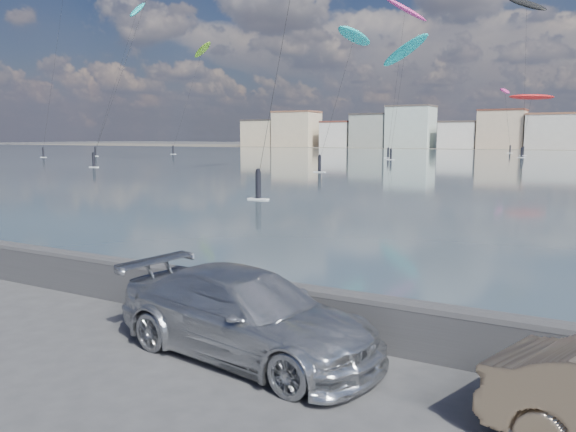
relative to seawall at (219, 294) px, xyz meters
The scene contains 12 objects.
ground 2.76m from the seawall, 90.00° to the right, with size 700.00×700.00×0.00m, color #333335.
bay_water 88.80m from the seawall, 90.00° to the left, with size 500.00×177.00×0.00m, color #354851.
seawall is the anchor object (origin of this frame).
car_silver 2.17m from the seawall, 40.55° to the right, with size 2.16×5.33×1.55m, color #B5B8BD.
kitesurfer_1 95.99m from the seawall, 105.33° to the left, with size 10.75×11.15×22.16m.
kitesurfer_2 122.73m from the seawall, 134.35° to the left, with size 6.16×18.12×34.31m.
kitesurfer_3 113.39m from the seawall, 105.76° to the left, with size 9.21×19.44×32.63m.
kitesurfer_6 119.30m from the seawall, 93.10° to the left, with size 9.60×17.66×12.89m.
kitesurfer_8 129.64m from the seawall, 127.68° to the left, with size 9.04×16.13×26.42m.
kitesurfer_12 61.44m from the seawall, 109.84° to the left, with size 3.88×14.46×17.01m.
kitesurfer_17 147.04m from the seawall, 96.14° to the left, with size 6.33×15.85×17.07m.
kitesurfer_19 129.72m from the seawall, 94.19° to the left, with size 9.92×12.31×35.22m.
Camera 1 is at (7.08, -6.93, 3.98)m, focal length 35.00 mm.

